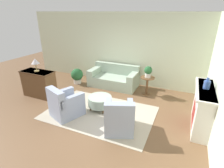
% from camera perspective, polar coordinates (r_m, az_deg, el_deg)
% --- Properties ---
extents(ground_plane, '(16.00, 16.00, 0.00)m').
position_cam_1_polar(ground_plane, '(5.29, -3.96, -9.38)').
color(ground_plane, brown).
extents(wall_back, '(9.17, 0.12, 2.80)m').
position_cam_1_polar(wall_back, '(7.07, 5.91, 11.09)').
color(wall_back, beige).
rests_on(wall_back, ground_plane).
extents(wall_right, '(0.12, 9.72, 2.80)m').
position_cam_1_polar(wall_right, '(4.25, 32.82, -0.35)').
color(wall_right, beige).
rests_on(wall_right, ground_plane).
extents(rug, '(3.13, 2.09, 0.01)m').
position_cam_1_polar(rug, '(5.29, -3.96, -9.33)').
color(rug, '#B2A893').
rests_on(rug, ground_plane).
extents(couch, '(1.89, 0.95, 0.84)m').
position_cam_1_polar(couch, '(7.01, 0.57, 1.80)').
color(couch, '#9EB29E').
rests_on(couch, ground_plane).
extents(armchair_left, '(0.94, 1.00, 0.89)m').
position_cam_1_polar(armchair_left, '(5.15, -15.02, -6.56)').
color(armchair_left, '#8E99B2').
rests_on(armchair_left, rug).
extents(armchair_right, '(0.94, 1.00, 0.89)m').
position_cam_1_polar(armchair_right, '(4.41, 2.37, -11.07)').
color(armchair_right, '#8E99B2').
rests_on(armchair_right, rug).
extents(ottoman_table, '(0.72, 0.72, 0.41)m').
position_cam_1_polar(ottoman_table, '(5.36, -3.97, -5.55)').
color(ottoman_table, '#9EB29E').
rests_on(ottoman_table, rug).
extents(side_table, '(0.50, 0.50, 0.66)m').
position_cam_1_polar(side_table, '(6.34, 11.41, 0.37)').
color(side_table, brown).
rests_on(side_table, ground_plane).
extents(fireplace, '(0.44, 1.56, 1.08)m').
position_cam_1_polar(fireplace, '(4.98, 27.41, -6.78)').
color(fireplace, silver).
rests_on(fireplace, ground_plane).
extents(dresser, '(1.17, 0.55, 0.91)m').
position_cam_1_polar(dresser, '(6.62, -22.73, 0.21)').
color(dresser, brown).
rests_on(dresser, ground_plane).
extents(vase_mantel_near, '(0.15, 0.15, 0.27)m').
position_cam_1_polar(vase_mantel_near, '(4.73, 28.57, -0.10)').
color(vase_mantel_near, '#38569E').
rests_on(vase_mantel_near, fireplace).
extents(potted_plant_on_side_table, '(0.27, 0.27, 0.40)m').
position_cam_1_polar(potted_plant_on_side_table, '(6.19, 11.71, 4.09)').
color(potted_plant_on_side_table, beige).
rests_on(potted_plant_on_side_table, side_table).
extents(potted_plant_floor, '(0.50, 0.50, 0.63)m').
position_cam_1_polar(potted_plant_floor, '(7.38, -11.33, 2.79)').
color(potted_plant_floor, beige).
rests_on(potted_plant_floor, ground_plane).
extents(table_lamp, '(0.27, 0.27, 0.44)m').
position_cam_1_polar(table_lamp, '(6.39, -23.77, 6.64)').
color(table_lamp, tan).
rests_on(table_lamp, dresser).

